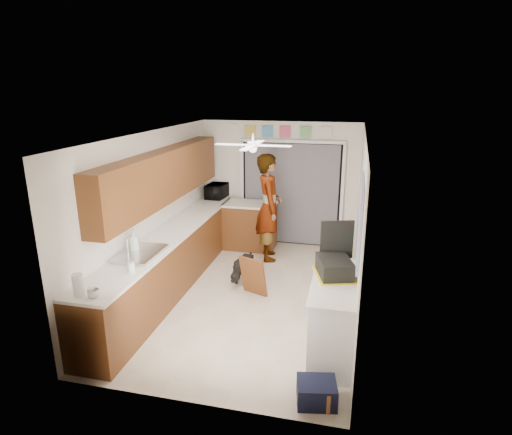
{
  "coord_description": "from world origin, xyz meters",
  "views": [
    {
      "loc": [
        1.48,
        -5.93,
        3.14
      ],
      "look_at": [
        0.0,
        0.4,
        1.15
      ],
      "focal_mm": 30.0,
      "sensor_mm": 36.0,
      "label": 1
    }
  ],
  "objects_px": {
    "paper_towel_roll": "(78,285)",
    "cup": "(94,293)",
    "cardboard_box": "(316,394)",
    "man": "(269,207)",
    "microwave": "(217,191)",
    "navy_crate": "(317,392)",
    "soap_bottle": "(134,241)",
    "dog": "(244,268)",
    "suitcase": "(334,267)"
  },
  "relations": [
    {
      "from": "man",
      "to": "suitcase",
      "type": "bearing_deg",
      "value": -169.39
    },
    {
      "from": "microwave",
      "to": "soap_bottle",
      "type": "distance_m",
      "value": 3.19
    },
    {
      "from": "soap_bottle",
      "to": "dog",
      "type": "bearing_deg",
      "value": 49.29
    },
    {
      "from": "cup",
      "to": "dog",
      "type": "height_order",
      "value": "cup"
    },
    {
      "from": "navy_crate",
      "to": "man",
      "type": "bearing_deg",
      "value": 108.77
    },
    {
      "from": "cup",
      "to": "man",
      "type": "height_order",
      "value": "man"
    },
    {
      "from": "navy_crate",
      "to": "microwave",
      "type": "bearing_deg",
      "value": 119.47
    },
    {
      "from": "soap_bottle",
      "to": "cup",
      "type": "height_order",
      "value": "soap_bottle"
    },
    {
      "from": "soap_bottle",
      "to": "paper_towel_roll",
      "type": "xyz_separation_m",
      "value": [
        0.04,
        -1.31,
        -0.04
      ]
    },
    {
      "from": "cup",
      "to": "cardboard_box",
      "type": "bearing_deg",
      "value": 0.86
    },
    {
      "from": "navy_crate",
      "to": "dog",
      "type": "bearing_deg",
      "value": 119.0
    },
    {
      "from": "cardboard_box",
      "to": "man",
      "type": "height_order",
      "value": "man"
    },
    {
      "from": "man",
      "to": "paper_towel_roll",
      "type": "bearing_deg",
      "value": 143.84
    },
    {
      "from": "paper_towel_roll",
      "to": "cup",
      "type": "bearing_deg",
      "value": 4.26
    },
    {
      "from": "cardboard_box",
      "to": "paper_towel_roll",
      "type": "bearing_deg",
      "value": -178.91
    },
    {
      "from": "soap_bottle",
      "to": "microwave",
      "type": "bearing_deg",
      "value": 87.33
    },
    {
      "from": "microwave",
      "to": "cardboard_box",
      "type": "distance_m",
      "value": 5.2
    },
    {
      "from": "dog",
      "to": "paper_towel_roll",
      "type": "bearing_deg",
      "value": -102.34
    },
    {
      "from": "microwave",
      "to": "cup",
      "type": "distance_m",
      "value": 4.49
    },
    {
      "from": "microwave",
      "to": "cardboard_box",
      "type": "xyz_separation_m",
      "value": [
        2.51,
        -4.45,
        -0.98
      ]
    },
    {
      "from": "navy_crate",
      "to": "dog",
      "type": "xyz_separation_m",
      "value": [
        -1.47,
        2.65,
        0.11
      ]
    },
    {
      "from": "paper_towel_roll",
      "to": "suitcase",
      "type": "xyz_separation_m",
      "value": [
        2.69,
        1.19,
        -0.02
      ]
    },
    {
      "from": "microwave",
      "to": "cup",
      "type": "relative_size",
      "value": 4.3
    },
    {
      "from": "cardboard_box",
      "to": "dog",
      "type": "distance_m",
      "value": 3.03
    },
    {
      "from": "paper_towel_roll",
      "to": "navy_crate",
      "type": "height_order",
      "value": "paper_towel_roll"
    },
    {
      "from": "dog",
      "to": "microwave",
      "type": "bearing_deg",
      "value": 130.93
    },
    {
      "from": "man",
      "to": "dog",
      "type": "height_order",
      "value": "man"
    },
    {
      "from": "cup",
      "to": "soap_bottle",
      "type": "bearing_deg",
      "value": 99.56
    },
    {
      "from": "paper_towel_roll",
      "to": "navy_crate",
      "type": "relative_size",
      "value": 0.64
    },
    {
      "from": "cup",
      "to": "cardboard_box",
      "type": "height_order",
      "value": "cup"
    },
    {
      "from": "dog",
      "to": "navy_crate",
      "type": "bearing_deg",
      "value": -50.23
    },
    {
      "from": "paper_towel_roll",
      "to": "man",
      "type": "bearing_deg",
      "value": 70.48
    },
    {
      "from": "dog",
      "to": "man",
      "type": "bearing_deg",
      "value": 90.74
    },
    {
      "from": "soap_bottle",
      "to": "man",
      "type": "height_order",
      "value": "man"
    },
    {
      "from": "cup",
      "to": "cardboard_box",
      "type": "xyz_separation_m",
      "value": [
        2.44,
        0.04,
        -0.88
      ]
    },
    {
      "from": "suitcase",
      "to": "paper_towel_roll",
      "type": "bearing_deg",
      "value": -172.88
    },
    {
      "from": "soap_bottle",
      "to": "dog",
      "type": "relative_size",
      "value": 0.59
    },
    {
      "from": "cup",
      "to": "man",
      "type": "relative_size",
      "value": 0.06
    },
    {
      "from": "cup",
      "to": "paper_towel_roll",
      "type": "distance_m",
      "value": 0.2
    },
    {
      "from": "paper_towel_roll",
      "to": "dog",
      "type": "bearing_deg",
      "value": 66.89
    },
    {
      "from": "suitcase",
      "to": "navy_crate",
      "type": "relative_size",
      "value": 1.25
    },
    {
      "from": "cup",
      "to": "dog",
      "type": "relative_size",
      "value": 0.21
    },
    {
      "from": "dog",
      "to": "soap_bottle",
      "type": "bearing_deg",
      "value": -119.94
    },
    {
      "from": "microwave",
      "to": "suitcase",
      "type": "bearing_deg",
      "value": -138.71
    },
    {
      "from": "suitcase",
      "to": "navy_crate",
      "type": "distance_m",
      "value": 1.47
    },
    {
      "from": "microwave",
      "to": "cup",
      "type": "bearing_deg",
      "value": -175.8
    },
    {
      "from": "cup",
      "to": "cardboard_box",
      "type": "distance_m",
      "value": 2.6
    },
    {
      "from": "paper_towel_roll",
      "to": "cardboard_box",
      "type": "distance_m",
      "value": 2.79
    },
    {
      "from": "navy_crate",
      "to": "dog",
      "type": "height_order",
      "value": "dog"
    },
    {
      "from": "cardboard_box",
      "to": "navy_crate",
      "type": "relative_size",
      "value": 0.86
    }
  ]
}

